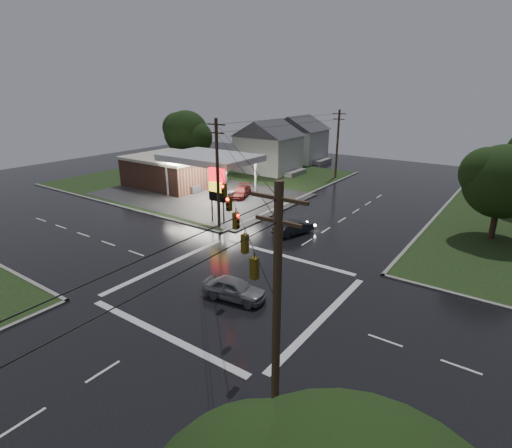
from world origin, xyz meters
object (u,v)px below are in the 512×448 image
Objects in this scene: gas_station at (179,169)px; tree_nw_behind at (187,133)px; house_near at (269,146)px; house_far at (299,138)px; tree_ne_near at (504,182)px; utility_pole_n at (337,143)px; utility_pole_nw at (218,173)px; car_pump at (241,192)px; car_crossing at (234,289)px; car_north at (293,227)px; pylon_sign at (217,186)px; utility_pole_se at (276,322)px.

gas_station is 2.62× the size of tree_nw_behind.
house_far is (-1.00, 12.00, 0.00)m from house_near.
utility_pole_n is at bearing 145.90° from tree_ne_near.
utility_pole_nw is 1.05× the size of utility_pole_n.
gas_station is 11.10m from car_pump.
gas_station is at bearing 42.85° from car_crossing.
utility_pole_n is at bearing -55.29° from car_north.
pylon_sign is 0.57× the size of utility_pole_n.
utility_pole_nw reaches higher than house_far.
utility_pole_nw is 2.47× the size of car_crossing.
house_far is (-11.45, 37.50, 0.39)m from pylon_sign.
pylon_sign reaches higher than gas_station.
utility_pole_se is at bearing -70.66° from car_pump.
utility_pole_nw is 1.00× the size of house_near.
utility_pole_se reaches higher than tree_ne_near.
house_far is at bearing 144.23° from tree_ne_near.
car_pump is at bearing -68.73° from house_near.
pylon_sign reaches higher than car_crossing.
utility_pole_nw reaches higher than car_crossing.
car_north is (18.80, -23.91, -3.69)m from house_near.
house_near is 37.80m from tree_ne_near.
utility_pole_nw is (1.00, -1.00, 1.71)m from pylon_sign.
tree_ne_near reaches higher than house_far.
utility_pole_se is at bearing -56.21° from house_near.
tree_ne_near reaches higher than car_crossing.
car_crossing is at bearing -65.07° from house_far.
utility_pole_n reaches higher than house_near.
tree_nw_behind is at bearing 170.53° from tree_ne_near.
tree_ne_near is (24.64, 11.49, 1.55)m from pylon_sign.
house_far is (-12.45, 38.50, -1.32)m from utility_pole_nw.
tree_ne_near is 19.67m from car_north.
house_far is 44.50m from tree_ne_near.
utility_pole_nw is at bearing 38.28° from car_north.
tree_ne_near is (36.09, -26.01, 1.16)m from house_far.
tree_ne_near is (39.82, 2.29, 3.01)m from gas_station.
tree_nw_behind is (-11.89, -18.01, 1.77)m from house_far.
utility_pole_se is 31.83m from tree_ne_near.
car_pump is at bearing 129.37° from utility_pole_se.
pylon_sign reaches higher than car_pump.
pylon_sign is 0.60× the size of tree_nw_behind.
pylon_sign is at bearing -67.72° from house_near.
utility_pole_nw is at bearing -40.10° from tree_nw_behind.
house_near is at bearing -170.09° from utility_pole_n.
house_near is 1.10× the size of tree_nw_behind.
pylon_sign is at bearing -154.99° from tree_ne_near.
house_far is 2.26× the size of car_pump.
tree_ne_near reaches higher than car_north.
car_north is at bearing -74.16° from utility_pole_n.
utility_pole_nw is 15.76m from car_crossing.
house_near is at bearing 91.24° from car_pump.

